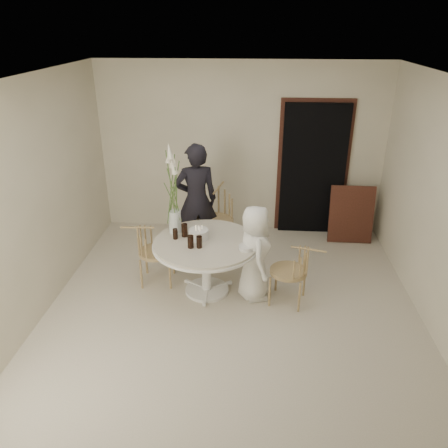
# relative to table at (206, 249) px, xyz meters

# --- Properties ---
(ground) EXTENTS (4.50, 4.50, 0.00)m
(ground) POSITION_rel_table_xyz_m (0.35, -0.25, -0.62)
(ground) COLOR beige
(ground) RESTS_ON ground
(room_shell) EXTENTS (4.50, 4.50, 4.50)m
(room_shell) POSITION_rel_table_xyz_m (0.35, -0.25, 1.00)
(room_shell) COLOR silver
(room_shell) RESTS_ON ground
(doorway) EXTENTS (1.00, 0.10, 2.10)m
(doorway) POSITION_rel_table_xyz_m (1.50, 1.94, 0.43)
(doorway) COLOR black
(doorway) RESTS_ON ground
(door_trim) EXTENTS (1.12, 0.03, 2.22)m
(door_trim) POSITION_rel_table_xyz_m (1.50, 1.98, 0.49)
(door_trim) COLOR #54271D
(door_trim) RESTS_ON ground
(table) EXTENTS (1.33, 1.33, 0.73)m
(table) POSITION_rel_table_xyz_m (0.00, 0.00, 0.00)
(table) COLOR white
(table) RESTS_ON ground
(picture_frame) EXTENTS (0.68, 0.21, 0.90)m
(picture_frame) POSITION_rel_table_xyz_m (2.11, 1.61, -0.16)
(picture_frame) COLOR #54271D
(picture_frame) RESTS_ON ground
(chair_far) EXTENTS (0.61, 0.65, 0.99)m
(chair_far) POSITION_rel_table_xyz_m (0.02, 1.16, 0.02)
(chair_far) COLOR tan
(chair_far) RESTS_ON ground
(chair_right) EXTENTS (0.54, 0.51, 0.79)m
(chair_right) POSITION_rel_table_xyz_m (1.13, -0.17, -0.11)
(chair_right) COLOR tan
(chair_right) RESTS_ON ground
(chair_left) EXTENTS (0.51, 0.47, 0.82)m
(chair_left) POSITION_rel_table_xyz_m (-0.80, 0.20, -0.09)
(chair_left) COLOR tan
(chair_left) RESTS_ON ground
(girl) EXTENTS (0.70, 0.54, 1.69)m
(girl) POSITION_rel_table_xyz_m (-0.26, 1.06, 0.23)
(girl) COLOR black
(girl) RESTS_ON ground
(boy) EXTENTS (0.52, 0.68, 1.24)m
(boy) POSITION_rel_table_xyz_m (0.60, -0.06, 0.00)
(boy) COLOR white
(boy) RESTS_ON ground
(birthday_cake) EXTENTS (0.25, 0.25, 0.17)m
(birthday_cake) POSITION_rel_table_xyz_m (-0.10, 0.08, 0.17)
(birthday_cake) COLOR silver
(birthday_cake) RESTS_ON table
(cola_tumbler_a) EXTENTS (0.09, 0.09, 0.16)m
(cola_tumbler_a) POSITION_rel_table_xyz_m (-0.16, -0.18, 0.19)
(cola_tumbler_a) COLOR black
(cola_tumbler_a) RESTS_ON table
(cola_tumbler_b) EXTENTS (0.09, 0.09, 0.15)m
(cola_tumbler_b) POSITION_rel_table_xyz_m (-0.06, -0.17, 0.19)
(cola_tumbler_b) COLOR black
(cola_tumbler_b) RESTS_ON table
(cola_tumbler_c) EXTENTS (0.07, 0.07, 0.13)m
(cola_tumbler_c) POSITION_rel_table_xyz_m (-0.39, 0.04, 0.18)
(cola_tumbler_c) COLOR black
(cola_tumbler_c) RESTS_ON table
(cola_tumbler_d) EXTENTS (0.10, 0.10, 0.17)m
(cola_tumbler_d) POSITION_rel_table_xyz_m (-0.28, 0.12, 0.20)
(cola_tumbler_d) COLOR black
(cola_tumbler_d) RESTS_ON table
(plate_stack) EXTENTS (0.22, 0.22, 0.05)m
(plate_stack) POSITION_rel_table_xyz_m (0.50, -0.17, 0.14)
(plate_stack) COLOR silver
(plate_stack) RESTS_ON table
(flower_vase) EXTENTS (0.16, 0.16, 1.18)m
(flower_vase) POSITION_rel_table_xyz_m (-0.42, 0.23, 0.60)
(flower_vase) COLOR silver
(flower_vase) RESTS_ON table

